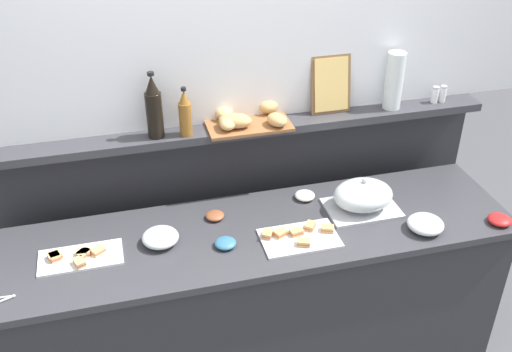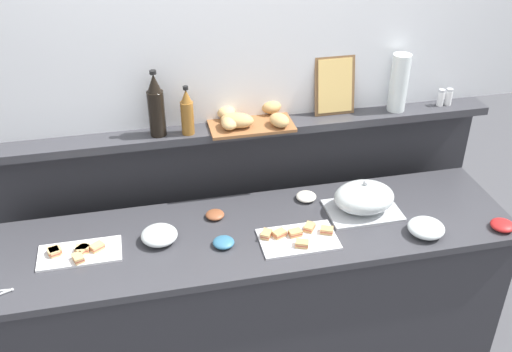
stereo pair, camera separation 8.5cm
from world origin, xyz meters
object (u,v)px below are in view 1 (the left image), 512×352
vinegar_bottle_amber (185,114)px  serving_cloche (363,196)px  condiment_bowl_dark (215,216)px  wine_bottle_dark (154,108)px  water_carafe (394,81)px  pepper_shaker (443,94)px  condiment_bowl_red (500,220)px  condiment_bowl_teal (225,243)px  glass_bowl_medium (160,238)px  condiment_bowl_cream (305,195)px  framed_picture (331,84)px  sandwich_platter_side (299,236)px  sandwich_platter_front (79,257)px  glass_bowl_large (425,225)px  bread_basket (246,118)px  salt_shaker (435,95)px

vinegar_bottle_amber → serving_cloche: bearing=-23.9°
condiment_bowl_dark → wine_bottle_dark: 0.56m
serving_cloche → vinegar_bottle_amber: 0.91m
water_carafe → pepper_shaker: bearing=0.0°
condiment_bowl_red → condiment_bowl_teal: 1.26m
serving_cloche → glass_bowl_medium: 0.96m
serving_cloche → condiment_bowl_dark: (-0.69, 0.10, -0.06)m
serving_cloche → water_carafe: water_carafe is taller
condiment_bowl_teal → water_carafe: water_carafe is taller
condiment_bowl_cream → pepper_shaker: bearing=14.9°
serving_cloche → framed_picture: (-0.03, 0.41, 0.40)m
wine_bottle_dark → pepper_shaker: bearing=0.5°
water_carafe → vinegar_bottle_amber: bearing=-178.4°
sandwich_platter_side → pepper_shaker: pepper_shaker is taller
vinegar_bottle_amber → sandwich_platter_front: bearing=-144.7°
glass_bowl_large → condiment_bowl_dark: (-0.90, 0.33, -0.01)m
condiment_bowl_red → bread_basket: size_ratio=0.27×
framed_picture → condiment_bowl_cream: bearing=-128.3°
condiment_bowl_cream → sandwich_platter_side: bearing=-113.2°
condiment_bowl_teal → wine_bottle_dark: (-0.22, 0.47, 0.46)m
pepper_shaker → water_carafe: (-0.29, 0.00, 0.10)m
vinegar_bottle_amber → wine_bottle_dark: wine_bottle_dark is taller
condiment_bowl_teal → bread_basket: (0.21, 0.48, 0.35)m
wine_bottle_dark → framed_picture: bearing=3.4°
salt_shaker → glass_bowl_medium: bearing=-165.3°
salt_shaker → pepper_shaker: 0.04m
glass_bowl_large → pepper_shaker: 0.77m
condiment_bowl_teal → pepper_shaker: bearing=20.9°
glass_bowl_medium → salt_shaker: (1.48, 0.39, 0.34)m
condiment_bowl_red → water_carafe: size_ratio=0.37×
glass_bowl_large → bread_basket: 0.96m
sandwich_platter_front → framed_picture: framed_picture is taller
condiment_bowl_red → water_carafe: 0.83m
condiment_bowl_teal → salt_shaker: (1.21, 0.48, 0.36)m
condiment_bowl_cream → pepper_shaker: (0.80, 0.21, 0.36)m
condiment_bowl_dark → vinegar_bottle_amber: bearing=107.9°
salt_shaker → water_carafe: bearing=180.0°
salt_shaker → bread_basket: size_ratio=0.22×
sandwich_platter_side → serving_cloche: (0.36, 0.14, 0.06)m
condiment_bowl_red → framed_picture: bearing=131.9°
framed_picture → water_carafe: water_carafe is taller
serving_cloche → wine_bottle_dark: wine_bottle_dark is taller
condiment_bowl_teal → wine_bottle_dark: size_ratio=0.30×
framed_picture → water_carafe: 0.32m
condiment_bowl_red → water_carafe: (-0.28, 0.63, 0.46)m
serving_cloche → glass_bowl_medium: serving_cloche is taller
sandwich_platter_side → bread_basket: bread_basket is taller
condiment_bowl_dark → condiment_bowl_teal: (0.00, -0.21, 0.00)m
condiment_bowl_cream → serving_cloche: bearing=-33.6°
vinegar_bottle_amber → condiment_bowl_red: bearing=-24.3°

